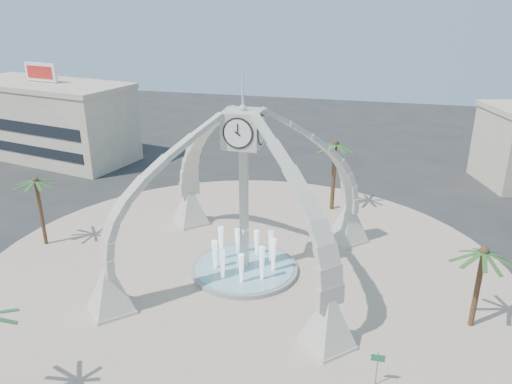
% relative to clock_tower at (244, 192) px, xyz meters
% --- Properties ---
extents(ground, '(140.00, 140.00, 0.00)m').
position_rel_clock_tower_xyz_m(ground, '(0.00, 0.00, -6.49)').
color(ground, '#282828').
rests_on(ground, ground).
extents(plaza, '(40.00, 40.00, 0.06)m').
position_rel_clock_tower_xyz_m(plaza, '(0.00, 0.00, -6.46)').
color(plaza, '#BEA68D').
rests_on(plaza, ground).
extents(clock_tower, '(17.94, 17.94, 16.30)m').
position_rel_clock_tower_xyz_m(clock_tower, '(0.00, 0.00, 0.00)').
color(clock_tower, beige).
rests_on(clock_tower, ground).
extents(fountain, '(8.00, 8.00, 3.62)m').
position_rel_clock_tower_xyz_m(fountain, '(0.00, 0.00, -6.20)').
color(fountain, '#949496').
rests_on(fountain, ground).
extents(building_nw, '(23.75, 13.73, 11.90)m').
position_rel_clock_tower_xyz_m(building_nw, '(-32.00, 22.00, -1.66)').
color(building_nw, beige).
rests_on(building_nw, ground).
extents(palm_east, '(4.79, 4.79, 6.01)m').
position_rel_clock_tower_xyz_m(palm_east, '(15.61, -2.85, -1.26)').
color(palm_east, brown).
rests_on(palm_east, ground).
extents(palm_west, '(3.55, 3.55, 6.32)m').
position_rel_clock_tower_xyz_m(palm_west, '(-17.34, 0.17, -0.88)').
color(palm_west, brown).
rests_on(palm_west, ground).
extents(palm_north, '(5.18, 5.18, 7.45)m').
position_rel_clock_tower_xyz_m(palm_north, '(5.03, 13.60, 0.07)').
color(palm_north, brown).
rests_on(palm_north, ground).
extents(street_sign, '(0.78, 0.07, 2.13)m').
position_rel_clock_tower_xyz_m(street_sign, '(9.96, -9.66, -4.97)').
color(street_sign, slate).
rests_on(street_sign, ground).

